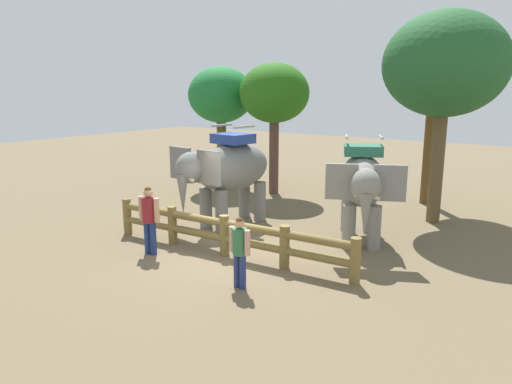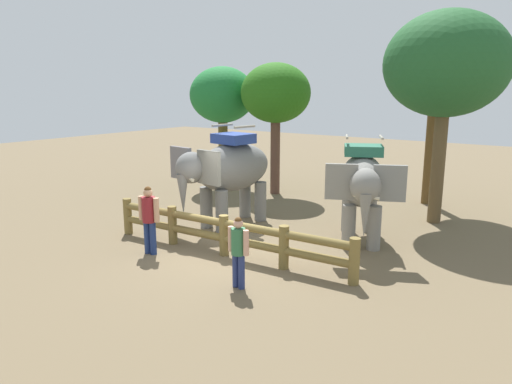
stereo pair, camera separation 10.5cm
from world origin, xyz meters
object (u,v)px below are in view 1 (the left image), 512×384
elephant_near_left (228,170)px  tree_far_left (274,95)px  tree_deep_back (221,96)px  tourist_man_in_blue (240,247)px  elephant_center (362,184)px  log_fence (224,232)px  tourist_woman_in_black (149,215)px  tree_far_right (445,66)px  tree_back_center (436,51)px

elephant_near_left → tree_far_left: 5.35m
tree_deep_back → tourist_man_in_blue: bearing=-49.3°
elephant_center → tree_deep_back: 9.21m
log_fence → elephant_near_left: 2.96m
tourist_woman_in_black → tree_far_left: size_ratio=0.34×
elephant_center → tourist_woman_in_black: 5.70m
log_fence → tree_deep_back: (-5.63, 6.92, 3.23)m
elephant_near_left → tree_far_right: size_ratio=0.57×
tourist_man_in_blue → log_fence: bearing=137.5°
tree_far_right → tree_deep_back: 9.22m
elephant_near_left → tree_deep_back: size_ratio=0.72×
tree_back_center → tree_far_right: tree_back_center is taller
tourist_man_in_blue → tree_far_right: (1.98, 7.66, 3.93)m
tourist_woman_in_black → tree_back_center: (4.20, 9.68, 4.40)m
tree_far_right → tree_back_center: bearing=111.2°
tree_far_left → tree_deep_back: 2.69m
log_fence → tree_back_center: tree_back_center is taller
log_fence → tourist_man_in_blue: 2.09m
elephant_near_left → tourist_woman_in_black: elephant_near_left is taller
tree_deep_back → elephant_center: bearing=-26.1°
log_fence → tourist_man_in_blue: size_ratio=4.60×
tree_far_left → log_fence: bearing=-66.9°
tourist_woman_in_black → tree_deep_back: size_ratio=0.35×
log_fence → elephant_center: elephant_center is taller
elephant_near_left → elephant_center: size_ratio=1.06×
elephant_center → tree_back_center: 6.83m
log_fence → tourist_woman_in_black: size_ratio=4.05×
log_fence → elephant_near_left: bearing=125.9°
tourist_woman_in_black → tree_far_left: 8.53m
log_fence → tree_back_center: 10.25m
tree_back_center → tree_deep_back: size_ratio=1.30×
elephant_center → tourist_woman_in_black: bearing=-135.2°
tree_far_left → tree_deep_back: bearing=179.6°
tree_far_right → tree_far_left: bearing=174.3°
tourist_woman_in_black → tree_back_center: size_ratio=0.27×
tree_back_center → tree_far_right: size_ratio=1.02×
tourist_man_in_blue → tree_back_center: size_ratio=0.24×
elephant_center → tree_back_center: bearing=88.2°
log_fence → elephant_near_left: size_ratio=1.96×
log_fence → elephant_near_left: elephant_near_left is taller
tourist_woman_in_black → log_fence: bearing=32.0°
tree_back_center → tree_far_right: (0.93, -2.41, -0.59)m
elephant_near_left → tourist_man_in_blue: elephant_near_left is taller
tourist_man_in_blue → tree_back_center: tree_back_center is taller
tourist_woman_in_black → tourist_man_in_blue: bearing=-7.1°
tourist_woman_in_black → tree_deep_back: 9.32m
tree_far_right → tree_deep_back: bearing=175.9°
elephant_near_left → tourist_man_in_blue: bearing=-49.1°
elephant_center → tourist_woman_in_black: (-4.02, -4.00, -0.62)m
elephant_near_left → tree_back_center: (4.18, 6.46, 3.68)m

